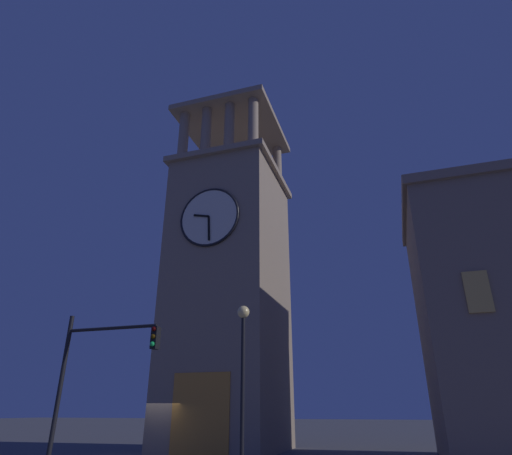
% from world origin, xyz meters
% --- Properties ---
extents(clocktower, '(6.99, 7.98, 25.04)m').
position_xyz_m(clocktower, '(-2.40, -3.63, 9.51)').
color(clocktower, gray).
rests_on(clocktower, ground_plane).
extents(traffic_signal_near, '(3.82, 0.41, 5.40)m').
position_xyz_m(traffic_signal_near, '(-2.17, 8.62, 3.57)').
color(traffic_signal_near, black).
rests_on(traffic_signal_near, ground_plane).
extents(street_lamp, '(0.44, 0.44, 5.64)m').
position_xyz_m(street_lamp, '(-7.22, 7.25, 3.88)').
color(street_lamp, black).
rests_on(street_lamp, ground_plane).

